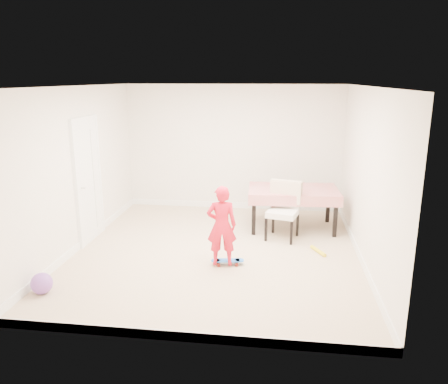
# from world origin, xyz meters

# --- Properties ---
(ground) EXTENTS (5.00, 5.00, 0.00)m
(ground) POSITION_xyz_m (0.00, 0.00, 0.00)
(ground) COLOR #C7AC8A
(ground) RESTS_ON ground
(ceiling) EXTENTS (4.50, 5.00, 0.04)m
(ceiling) POSITION_xyz_m (0.00, 0.00, 2.58)
(ceiling) COLOR silver
(ceiling) RESTS_ON wall_back
(wall_back) EXTENTS (4.50, 0.04, 2.60)m
(wall_back) POSITION_xyz_m (0.00, 2.48, 1.30)
(wall_back) COLOR silver
(wall_back) RESTS_ON ground
(wall_front) EXTENTS (4.50, 0.04, 2.60)m
(wall_front) POSITION_xyz_m (0.00, -2.48, 1.30)
(wall_front) COLOR silver
(wall_front) RESTS_ON ground
(wall_left) EXTENTS (0.04, 5.00, 2.60)m
(wall_left) POSITION_xyz_m (-2.23, 0.00, 1.30)
(wall_left) COLOR silver
(wall_left) RESTS_ON ground
(wall_right) EXTENTS (0.04, 5.00, 2.60)m
(wall_right) POSITION_xyz_m (2.23, 0.00, 1.30)
(wall_right) COLOR silver
(wall_right) RESTS_ON ground
(door) EXTENTS (0.11, 0.94, 2.11)m
(door) POSITION_xyz_m (-2.22, 0.30, 1.02)
(door) COLOR white
(door) RESTS_ON ground
(baseboard_back) EXTENTS (4.50, 0.02, 0.12)m
(baseboard_back) POSITION_xyz_m (0.00, 2.49, 0.06)
(baseboard_back) COLOR white
(baseboard_back) RESTS_ON ground
(baseboard_front) EXTENTS (4.50, 0.02, 0.12)m
(baseboard_front) POSITION_xyz_m (0.00, -2.49, 0.06)
(baseboard_front) COLOR white
(baseboard_front) RESTS_ON ground
(baseboard_left) EXTENTS (0.02, 5.00, 0.12)m
(baseboard_left) POSITION_xyz_m (-2.24, 0.00, 0.06)
(baseboard_left) COLOR white
(baseboard_left) RESTS_ON ground
(baseboard_right) EXTENTS (0.02, 5.00, 0.12)m
(baseboard_right) POSITION_xyz_m (2.24, 0.00, 0.06)
(baseboard_right) COLOR white
(baseboard_right) RESTS_ON ground
(dining_table) EXTENTS (1.66, 1.10, 0.76)m
(dining_table) POSITION_xyz_m (1.23, 1.33, 0.38)
(dining_table) COLOR #AE090B
(dining_table) RESTS_ON ground
(dining_chair) EXTENTS (0.69, 0.74, 1.00)m
(dining_chair) POSITION_xyz_m (1.05, 0.75, 0.50)
(dining_chair) COLOR white
(dining_chair) RESTS_ON ground
(skateboard) EXTENTS (0.52, 0.25, 0.07)m
(skateboard) POSITION_xyz_m (0.24, -0.47, 0.04)
(skateboard) COLOR blue
(skateboard) RESTS_ON ground
(child) EXTENTS (0.48, 0.35, 1.20)m
(child) POSITION_xyz_m (0.16, -0.53, 0.60)
(child) COLOR red
(child) RESTS_ON ground
(balloon) EXTENTS (0.28, 0.28, 0.28)m
(balloon) POSITION_xyz_m (-2.04, -1.67, 0.14)
(balloon) COLOR purple
(balloon) RESTS_ON ground
(foam_toy) EXTENTS (0.24, 0.38, 0.06)m
(foam_toy) POSITION_xyz_m (1.63, 0.18, 0.03)
(foam_toy) COLOR yellow
(foam_toy) RESTS_ON ground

